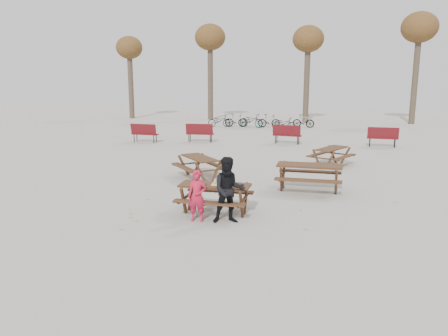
% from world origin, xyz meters
% --- Properties ---
extents(ground, '(80.00, 80.00, 0.00)m').
position_xyz_m(ground, '(0.00, 0.00, 0.00)').
color(ground, gray).
rests_on(ground, ground).
extents(main_picnic_table, '(1.80, 1.45, 0.78)m').
position_xyz_m(main_picnic_table, '(0.00, 0.00, 0.59)').
color(main_picnic_table, '#331A12').
rests_on(main_picnic_table, ground).
extents(food_tray, '(0.18, 0.11, 0.03)m').
position_xyz_m(food_tray, '(0.03, -0.10, 0.79)').
color(food_tray, white).
rests_on(food_tray, main_picnic_table).
extents(bread_roll, '(0.14, 0.06, 0.05)m').
position_xyz_m(bread_roll, '(0.03, -0.10, 0.83)').
color(bread_roll, tan).
rests_on(bread_roll, food_tray).
extents(soda_bottle, '(0.07, 0.07, 0.17)m').
position_xyz_m(soda_bottle, '(0.04, -0.12, 0.85)').
color(soda_bottle, silver).
rests_on(soda_bottle, main_picnic_table).
extents(child, '(0.48, 0.33, 1.27)m').
position_xyz_m(child, '(-0.27, -0.70, 0.63)').
color(child, '#B91736').
rests_on(child, ground).
extents(adult, '(0.94, 0.83, 1.61)m').
position_xyz_m(adult, '(0.50, -0.62, 0.81)').
color(adult, black).
rests_on(adult, ground).
extents(picnic_table_east, '(1.97, 1.60, 0.84)m').
position_xyz_m(picnic_table_east, '(2.25, 2.87, 0.42)').
color(picnic_table_east, '#331A12').
rests_on(picnic_table_east, ground).
extents(picnic_table_north, '(2.22, 2.25, 0.76)m').
position_xyz_m(picnic_table_north, '(-1.54, 3.79, 0.38)').
color(picnic_table_north, '#331A12').
rests_on(picnic_table_north, ground).
extents(picnic_table_far, '(1.95, 2.10, 0.72)m').
position_xyz_m(picnic_table_far, '(2.94, 7.18, 0.36)').
color(picnic_table_far, '#331A12').
rests_on(picnic_table_far, ground).
extents(park_bench_row, '(13.98, 1.92, 1.03)m').
position_xyz_m(park_bench_row, '(-1.20, 12.33, 0.52)').
color(park_bench_row, maroon).
rests_on(park_bench_row, ground).
extents(bicycle_row, '(7.57, 2.70, 0.98)m').
position_xyz_m(bicycle_row, '(-2.05, 20.09, 0.46)').
color(bicycle_row, black).
rests_on(bicycle_row, ground).
extents(tree_row, '(32.17, 3.52, 8.26)m').
position_xyz_m(tree_row, '(0.90, 25.15, 6.19)').
color(tree_row, '#382B21').
rests_on(tree_row, ground).
extents(fallen_leaves, '(11.00, 11.00, 0.01)m').
position_xyz_m(fallen_leaves, '(0.50, 2.50, 0.00)').
color(fallen_leaves, '#BF8D2E').
rests_on(fallen_leaves, ground).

